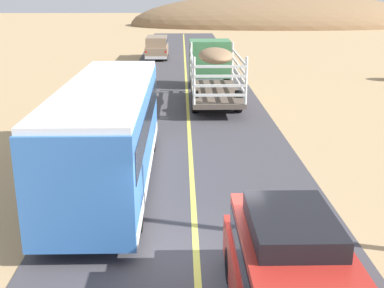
{
  "coord_description": "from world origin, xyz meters",
  "views": [
    {
      "loc": [
        -0.32,
        -9.58,
        5.97
      ],
      "look_at": [
        0.0,
        5.22,
        1.27
      ],
      "focal_mm": 45.99,
      "sensor_mm": 36.0,
      "label": 1
    }
  ],
  "objects_px": {
    "bus": "(108,131)",
    "livestock_truck": "(212,64)",
    "suv_near": "(288,273)",
    "car_far": "(157,46)"
  },
  "relations": [
    {
      "from": "bus",
      "to": "livestock_truck",
      "type": "bearing_deg",
      "value": 73.83
    },
    {
      "from": "suv_near",
      "to": "car_far",
      "type": "distance_m",
      "value": 36.65
    },
    {
      "from": "livestock_truck",
      "to": "bus",
      "type": "height_order",
      "value": "bus"
    },
    {
      "from": "suv_near",
      "to": "livestock_truck",
      "type": "relative_size",
      "value": 0.48
    },
    {
      "from": "suv_near",
      "to": "livestock_truck",
      "type": "distance_m",
      "value": 21.02
    },
    {
      "from": "suv_near",
      "to": "livestock_truck",
      "type": "xyz_separation_m",
      "value": [
        -0.11,
        21.01,
        0.64
      ]
    },
    {
      "from": "bus",
      "to": "car_far",
      "type": "relative_size",
      "value": 2.16
    },
    {
      "from": "livestock_truck",
      "to": "bus",
      "type": "relative_size",
      "value": 0.97
    },
    {
      "from": "livestock_truck",
      "to": "car_far",
      "type": "distance_m",
      "value": 15.92
    },
    {
      "from": "suv_near",
      "to": "bus",
      "type": "relative_size",
      "value": 0.46
    }
  ]
}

